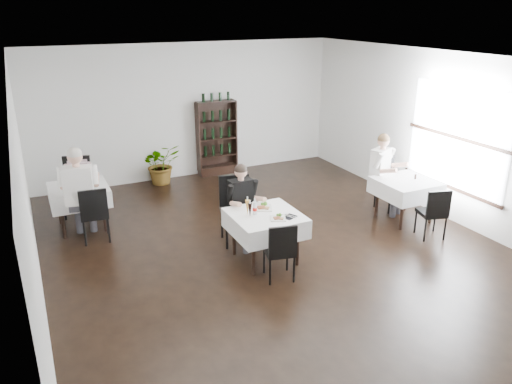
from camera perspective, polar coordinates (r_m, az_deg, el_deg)
room_shell at (r=7.42m, az=3.18°, el=3.06°), size 9.00×9.00×9.00m
window_right at (r=9.54m, az=21.96°, el=5.53°), size 0.06×2.30×1.85m
wine_shelf at (r=11.62m, az=-4.50°, el=6.10°), size 0.90×0.28×1.75m
main_table at (r=7.60m, az=1.06°, el=-3.56°), size 1.03×1.03×0.77m
left_table at (r=9.27m, az=-19.57°, el=-0.29°), size 0.98×0.98×0.77m
right_table at (r=9.45m, az=16.72°, el=0.44°), size 0.98×0.98×0.77m
potted_tree at (r=11.22m, az=-10.78°, el=3.18°), size 0.88×0.78×0.90m
main_chair_far at (r=8.26m, az=-2.32°, el=-1.46°), size 0.60×0.60×1.11m
main_chair_near at (r=7.09m, az=2.83°, el=-6.44°), size 0.49×0.49×0.89m
left_chair_far at (r=9.93m, az=-19.75°, el=1.08°), size 0.63×0.63×1.10m
left_chair_near at (r=8.63m, az=-18.00°, el=-2.10°), size 0.48×0.49×0.97m
right_chair_far at (r=9.99m, az=14.89°, el=1.38°), size 0.49×0.49×1.00m
right_chair_near at (r=8.87m, az=19.71°, el=-1.98°), size 0.51×0.51×0.90m
diner_main at (r=8.00m, az=-1.49°, el=-0.89°), size 0.54×0.54×1.39m
diner_left_far at (r=9.79m, az=-19.56°, el=1.58°), size 0.50×0.51×1.28m
diner_left_near at (r=8.64m, az=-19.54°, el=0.57°), size 0.67×0.70×1.64m
diner_right_far at (r=9.65m, az=14.49°, el=2.73°), size 0.68×0.72×1.52m
plate_far at (r=7.74m, az=0.81°, el=-1.76°), size 0.37×0.37×0.09m
plate_near at (r=7.37m, az=2.55°, el=-2.98°), size 0.30×0.30×0.07m
pilsner_dark at (r=7.40m, az=-0.69°, el=-2.07°), size 0.06×0.06×0.27m
pilsner_lager at (r=7.47m, az=-0.98°, el=-1.76°), size 0.07×0.07×0.29m
coke_bottle at (r=7.48m, az=-0.14°, el=-1.86°), size 0.07×0.07×0.26m
napkin_cutlery at (r=7.45m, az=3.85°, el=-2.82°), size 0.24×0.22×0.02m
pepper_mill at (r=9.50m, az=17.76°, el=1.69°), size 0.05×0.05×0.09m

